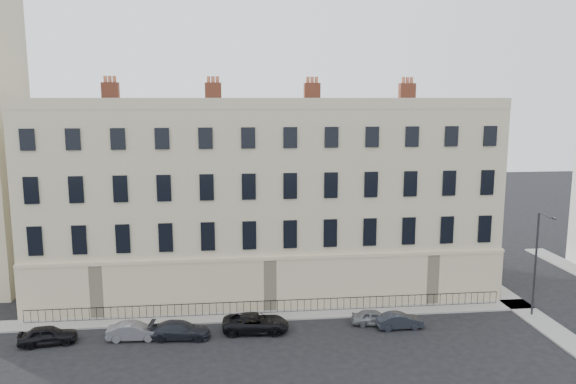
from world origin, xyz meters
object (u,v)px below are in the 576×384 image
object	(u,v)px
car_d	(256,323)
car_e	(374,317)
streetlamp	(537,260)
car_c	(180,330)
car_b	(134,331)
car_f	(400,321)
car_a	(48,335)

from	to	relation	value
car_d	car_e	size ratio (longest dim) A/B	1.46
car_d	streetlamp	bearing A→B (deg)	-84.95
car_c	streetlamp	distance (m)	25.65
car_b	car_e	world-z (taller)	car_b
car_f	streetlamp	world-z (taller)	streetlamp
car_b	car_e	bearing A→B (deg)	-85.47
car_b	streetlamp	distance (m)	28.64
car_b	streetlamp	size ratio (longest dim) A/B	0.45
car_e	streetlamp	world-z (taller)	streetlamp
car_d	streetlamp	xyz separation A→B (m)	(20.31, 0.46, 3.65)
car_d	streetlamp	world-z (taller)	streetlamp
car_e	streetlamp	distance (m)	12.56
streetlamp	car_f	bearing A→B (deg)	-160.47
car_a	car_d	world-z (taller)	car_d
car_c	car_d	world-z (taller)	car_d
car_c	car_f	xyz separation A→B (m)	(15.01, -0.01, -0.04)
car_a	car_b	size ratio (longest dim) A/B	1.04
car_a	car_f	size ratio (longest dim) A/B	1.10
car_f	streetlamp	size ratio (longest dim) A/B	0.43
car_b	car_c	world-z (taller)	car_c
car_d	car_f	distance (m)	9.97
car_f	streetlamp	xyz separation A→B (m)	(10.36, 0.97, 3.74)
car_a	car_b	world-z (taller)	car_a
streetlamp	car_d	bearing A→B (deg)	-164.55
car_e	car_d	bearing A→B (deg)	99.12
car_a	car_f	xyz separation A→B (m)	(23.47, -0.06, -0.07)
car_c	car_f	bearing A→B (deg)	-85.01
car_a	car_b	xyz separation A→B (m)	(5.44, 0.09, -0.04)
car_d	car_f	world-z (taller)	car_d
car_c	car_e	distance (m)	13.41
car_b	car_e	size ratio (longest dim) A/B	1.12
car_a	car_d	size ratio (longest dim) A/B	0.80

